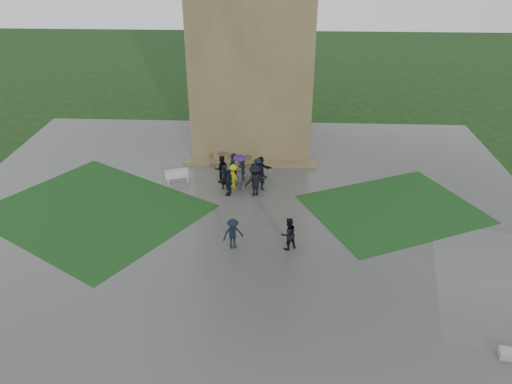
{
  "coord_description": "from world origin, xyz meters",
  "views": [
    {
      "loc": [
        1.86,
        -19.95,
        14.25
      ],
      "look_at": [
        0.69,
        4.49,
        1.2
      ],
      "focal_mm": 35.0,
      "sensor_mm": 36.0,
      "label": 1
    }
  ],
  "objects_px": {
    "tower": "(253,15)",
    "pedestrian_near": "(288,234)",
    "pedestrian_mid": "(233,234)",
    "bench": "(177,176)"
  },
  "relations": [
    {
      "from": "tower",
      "to": "bench",
      "type": "relative_size",
      "value": 11.57
    },
    {
      "from": "pedestrian_mid",
      "to": "tower",
      "type": "bearing_deg",
      "value": 64.48
    },
    {
      "from": "tower",
      "to": "pedestrian_near",
      "type": "xyz_separation_m",
      "value": [
        2.46,
        -14.2,
        -8.12
      ]
    },
    {
      "from": "tower",
      "to": "pedestrian_mid",
      "type": "relative_size",
      "value": 10.98
    },
    {
      "from": "tower",
      "to": "pedestrian_near",
      "type": "height_order",
      "value": "tower"
    },
    {
      "from": "bench",
      "to": "pedestrian_mid",
      "type": "distance_m",
      "value": 8.16
    },
    {
      "from": "pedestrian_mid",
      "to": "pedestrian_near",
      "type": "relative_size",
      "value": 0.96
    },
    {
      "from": "bench",
      "to": "pedestrian_near",
      "type": "relative_size",
      "value": 0.91
    },
    {
      "from": "tower",
      "to": "pedestrian_near",
      "type": "distance_m",
      "value": 16.55
    },
    {
      "from": "pedestrian_mid",
      "to": "pedestrian_near",
      "type": "height_order",
      "value": "pedestrian_near"
    }
  ]
}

